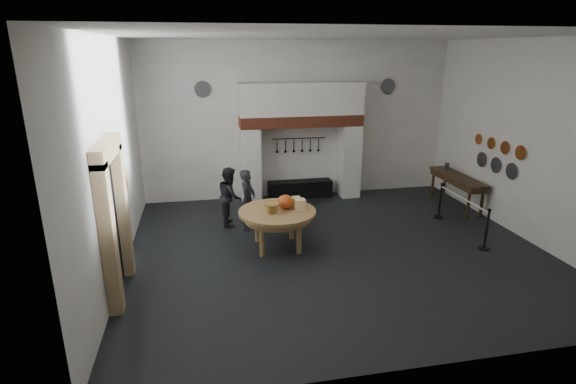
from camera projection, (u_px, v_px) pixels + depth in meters
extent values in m
cube|color=black|center=(336.00, 248.00, 10.02)|extent=(9.00, 8.00, 0.02)
cube|color=silver|center=(344.00, 35.00, 8.65)|extent=(9.00, 8.00, 0.02)
cube|color=white|center=(298.00, 121.00, 13.07)|extent=(9.00, 0.02, 4.50)
cube|color=white|center=(436.00, 217.00, 5.60)|extent=(9.00, 0.02, 4.50)
cube|color=white|center=(112.00, 160.00, 8.51)|extent=(0.02, 8.00, 4.50)
cube|color=white|center=(530.00, 142.00, 10.16)|extent=(0.02, 8.00, 4.50)
cube|color=silver|center=(250.00, 165.00, 12.83)|extent=(0.55, 0.70, 2.15)
cube|color=silver|center=(349.00, 161.00, 13.37)|extent=(0.55, 0.70, 2.15)
cube|color=#9E442B|center=(301.00, 121.00, 12.73)|extent=(3.50, 0.72, 0.32)
cube|color=silver|center=(301.00, 99.00, 12.54)|extent=(3.50, 0.70, 0.90)
cube|color=black|center=(300.00, 189.00, 13.42)|extent=(1.90, 0.45, 0.50)
cylinder|color=black|center=(299.00, 138.00, 13.15)|extent=(1.60, 0.02, 0.02)
cube|color=black|center=(111.00, 228.00, 7.88)|extent=(0.04, 1.10, 2.50)
cube|color=tan|center=(109.00, 241.00, 7.23)|extent=(0.22, 0.30, 2.60)
cube|color=tan|center=(122.00, 212.00, 8.54)|extent=(0.22, 0.30, 2.60)
cube|color=tan|center=(106.00, 150.00, 7.47)|extent=(0.22, 1.70, 0.30)
cube|color=gold|center=(125.00, 181.00, 9.46)|extent=(0.05, 0.34, 0.44)
cylinder|color=#A98B4F|center=(277.00, 212.00, 9.84)|extent=(2.13, 2.13, 0.07)
ellipsoid|color=orange|center=(285.00, 202.00, 9.91)|extent=(0.36, 0.36, 0.31)
cube|color=#EFD48F|center=(300.00, 205.00, 9.84)|extent=(0.22, 0.22, 0.24)
cube|color=#CECF7C|center=(296.00, 201.00, 10.12)|extent=(0.18, 0.18, 0.20)
cone|color=#A2833B|center=(272.00, 208.00, 9.63)|extent=(0.40, 0.40, 0.22)
ellipsoid|color=#A4663A|center=(270.00, 203.00, 10.12)|extent=(0.31, 0.18, 0.13)
imported|color=black|center=(248.00, 200.00, 10.90)|extent=(0.56, 0.65, 1.51)
imported|color=black|center=(230.00, 196.00, 11.20)|extent=(0.57, 0.73, 1.48)
cube|color=#3B2815|center=(458.00, 177.00, 12.42)|extent=(0.55, 2.20, 0.06)
cylinder|color=#45454A|center=(447.00, 167.00, 12.94)|extent=(0.12, 0.12, 0.22)
cylinder|color=#C6662D|center=(520.00, 153.00, 10.43)|extent=(0.03, 0.34, 0.34)
cylinder|color=#C6662D|center=(505.00, 148.00, 10.95)|extent=(0.03, 0.32, 0.32)
cylinder|color=#C6662D|center=(491.00, 143.00, 11.46)|extent=(0.03, 0.30, 0.30)
cylinder|color=#C6662D|center=(479.00, 139.00, 11.97)|extent=(0.03, 0.28, 0.28)
cylinder|color=#4C4C51|center=(512.00, 171.00, 10.77)|extent=(0.03, 0.40, 0.40)
cylinder|color=#4C4C51|center=(496.00, 165.00, 11.33)|extent=(0.03, 0.40, 0.40)
cylinder|color=#4C4C51|center=(482.00, 160.00, 11.89)|extent=(0.03, 0.40, 0.40)
cylinder|color=#4C4C51|center=(202.00, 89.00, 12.25)|extent=(0.44, 0.03, 0.44)
cylinder|color=#4C4C51|center=(388.00, 86.00, 13.24)|extent=(0.44, 0.03, 0.44)
cylinder|color=black|center=(487.00, 230.00, 9.86)|extent=(0.05, 0.05, 0.90)
cylinder|color=black|center=(440.00, 201.00, 11.73)|extent=(0.05, 0.05, 0.90)
cylinder|color=beige|center=(463.00, 199.00, 10.67)|extent=(0.04, 2.00, 0.04)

